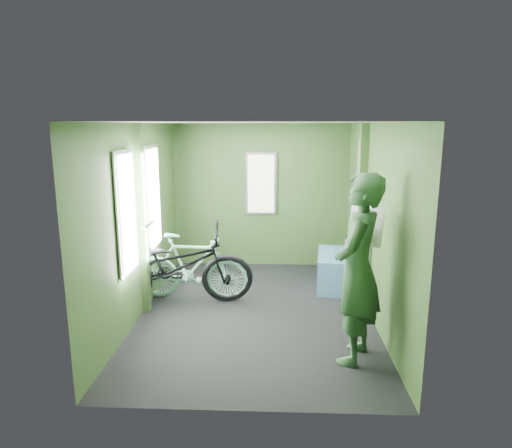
{
  "coord_description": "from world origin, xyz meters",
  "views": [
    {
      "loc": [
        0.23,
        -5.29,
        2.28
      ],
      "look_at": [
        0.0,
        0.1,
        1.1
      ],
      "focal_mm": 32.0,
      "sensor_mm": 36.0,
      "label": 1
    }
  ],
  "objects": [
    {
      "name": "room",
      "position": [
        -0.04,
        0.04,
        1.44
      ],
      "size": [
        4.0,
        4.02,
        2.31
      ],
      "color": "black",
      "rests_on": "ground"
    },
    {
      "name": "bicycle_black",
      "position": [
        -1.03,
        0.24,
        0.0
      ],
      "size": [
        2.03,
        1.0,
        1.11
      ],
      "primitive_type": "imported",
      "rotation": [
        0.0,
        -0.14,
        1.66
      ],
      "color": "black",
      "rests_on": "ground"
    },
    {
      "name": "bicycle_mint",
      "position": [
        -0.86,
        0.37,
        0.0
      ],
      "size": [
        1.57,
        0.64,
        0.96
      ],
      "primitive_type": "imported",
      "rotation": [
        0.0,
        -0.11,
        1.5
      ],
      "color": "#9DE8CA",
      "rests_on": "ground"
    },
    {
      "name": "passenger",
      "position": [
        1.02,
        -1.09,
        0.93
      ],
      "size": [
        0.67,
        0.82,
        1.85
      ],
      "rotation": [
        0.0,
        0.0,
        -1.97
      ],
      "color": "#27482B",
      "rests_on": "ground"
    },
    {
      "name": "waste_box",
      "position": [
        1.26,
        0.24,
        0.44
      ],
      "size": [
        0.26,
        0.37,
        0.89
      ],
      "primitive_type": "cube",
      "color": "gray",
      "rests_on": "ground"
    },
    {
      "name": "bench_seat",
      "position": [
        1.15,
        0.99,
        0.3
      ],
      "size": [
        0.64,
        1.02,
        1.02
      ],
      "rotation": [
        0.0,
        0.0,
        -0.11
      ],
      "color": "#2F4A64",
      "rests_on": "ground"
    }
  ]
}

